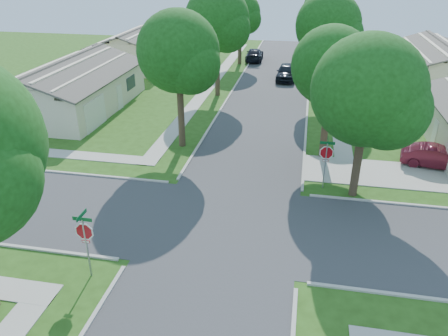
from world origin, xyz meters
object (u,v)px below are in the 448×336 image
(tree_e_near, at_px, (332,70))
(car_driveway, at_px, (436,157))
(tree_w_near, at_px, (179,56))
(car_curb_east, at_px, (286,72))
(tree_w_mid, at_px, (218,22))
(house_nw_far, at_px, (143,51))
(tree_e_mid, at_px, (329,28))
(tree_ne_corner, at_px, (368,96))
(tree_w_far, at_px, (241,15))
(house_ne_far, at_px, (437,69))
(tree_e_far, at_px, (326,13))
(stop_sign_ne, at_px, (326,155))
(car_curb_west, at_px, (254,55))
(house_nw_near, at_px, (71,91))
(stop_sign_sw, at_px, (85,234))

(tree_e_near, bearing_deg, car_driveway, -2.59)
(tree_w_near, relative_size, car_curb_east, 1.87)
(tree_e_near, relative_size, tree_w_mid, 0.87)
(tree_w_mid, relative_size, house_nw_far, 0.70)
(tree_e_mid, height_order, tree_ne_corner, tree_e_mid)
(tree_w_mid, xyz_separation_m, car_driveway, (16.14, -12.31, -5.82))
(car_curb_east, bearing_deg, tree_w_far, 134.12)
(tree_w_near, height_order, house_ne_far, tree_w_near)
(tree_e_mid, bearing_deg, tree_e_near, -90.03)
(tree_e_near, relative_size, tree_w_near, 0.92)
(tree_e_far, xyz_separation_m, tree_w_far, (-9.40, -0.00, -0.47))
(house_nw_far, distance_m, car_driveway, 36.04)
(stop_sign_ne, relative_size, tree_e_far, 0.34)
(tree_w_mid, bearing_deg, tree_w_near, -90.02)
(tree_ne_corner, relative_size, car_curb_west, 1.76)
(tree_w_mid, height_order, tree_w_far, tree_w_mid)
(tree_e_near, relative_size, house_nw_far, 0.61)
(tree_e_far, bearing_deg, stop_sign_ne, -90.10)
(car_curb_east, bearing_deg, tree_e_near, -78.22)
(tree_e_near, distance_m, tree_w_far, 26.71)
(tree_w_mid, bearing_deg, house_nw_near, -152.10)
(tree_w_near, distance_m, house_nw_far, 26.05)
(tree_w_mid, xyz_separation_m, house_ne_far, (20.63, 7.99, -4.97))
(stop_sign_ne, xyz_separation_m, house_nw_far, (-20.69, 27.30, -0.51))
(stop_sign_sw, xyz_separation_m, tree_e_near, (9.45, 13.71, 3.61))
(tree_e_near, xyz_separation_m, house_nw_far, (-20.74, 22.99, -4.13))
(tree_w_far, bearing_deg, stop_sign_ne, -72.30)
(tree_w_near, bearing_deg, car_curb_west, 86.95)
(tree_w_near, distance_m, house_nw_near, 13.63)
(tree_w_mid, height_order, car_driveway, tree_w_mid)
(stop_sign_sw, bearing_deg, car_curb_east, 79.69)
(stop_sign_sw, relative_size, car_driveway, 0.73)
(tree_e_near, bearing_deg, stop_sign_sw, -124.59)
(house_nw_near, distance_m, car_driveway, 28.22)
(tree_w_mid, xyz_separation_m, tree_w_far, (-0.01, 13.00, -0.98))
(tree_e_far, height_order, tree_w_mid, tree_w_mid)
(tree_w_near, xyz_separation_m, house_nw_near, (-11.35, 5.99, -4.60))
(tree_w_mid, bearing_deg, tree_w_far, 90.05)
(house_nw_near, distance_m, car_curb_east, 21.42)
(tree_w_mid, bearing_deg, car_driveway, -37.33)
(tree_e_far, bearing_deg, tree_w_mid, -125.85)
(car_curb_east, distance_m, car_curb_west, 9.46)
(tree_w_near, relative_size, house_nw_near, 0.66)
(tree_e_far, bearing_deg, tree_w_near, -110.60)
(stop_sign_ne, distance_m, tree_e_mid, 16.84)
(car_curb_east, bearing_deg, tree_e_mid, -61.13)
(tree_w_far, bearing_deg, tree_e_near, -69.39)
(tree_ne_corner, distance_m, house_nw_near, 25.15)
(stop_sign_ne, distance_m, tree_e_near, 5.62)
(tree_w_far, distance_m, house_ne_far, 21.61)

